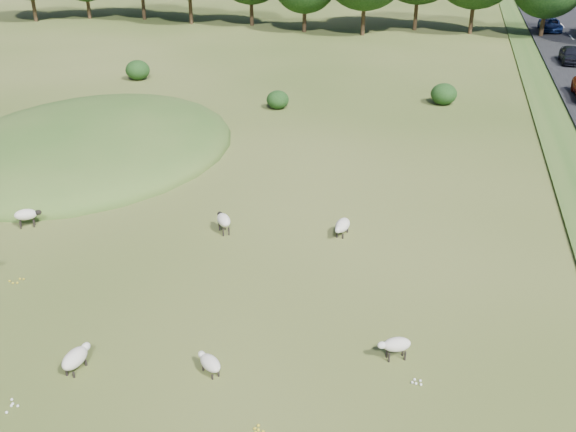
# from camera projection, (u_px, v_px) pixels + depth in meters

# --- Properties ---
(ground) EXTENTS (160.00, 160.00, 0.00)m
(ground) POSITION_uv_depth(u_px,v_px,m) (319.00, 124.00, 41.80)
(ground) COLOR #344A17
(ground) RESTS_ON ground
(mound) EXTENTS (16.00, 20.00, 4.00)m
(mound) POSITION_uv_depth(u_px,v_px,m) (91.00, 148.00, 37.52)
(mound) COLOR #33561E
(mound) RESTS_ON ground
(shrubs) EXTENTS (26.39, 7.05, 1.59)m
(shrubs) POSITION_uv_depth(u_px,v_px,m) (271.00, 84.00, 48.22)
(shrubs) COLOR black
(shrubs) RESTS_ON ground
(sheep_0) EXTENTS (1.04, 0.89, 0.61)m
(sheep_0) POSITION_uv_depth(u_px,v_px,m) (210.00, 363.00, 19.21)
(sheep_0) COLOR beige
(sheep_0) RESTS_ON ground
(sheep_1) EXTENTS (1.18, 0.92, 0.84)m
(sheep_1) POSITION_uv_depth(u_px,v_px,m) (27.00, 215.00, 28.03)
(sheep_1) COLOR beige
(sheep_1) RESTS_ON ground
(sheep_2) EXTENTS (0.72, 1.31, 0.74)m
(sheep_2) POSITION_uv_depth(u_px,v_px,m) (342.00, 226.00, 27.34)
(sheep_2) COLOR beige
(sheep_2) RESTS_ON ground
(sheep_3) EXTENTS (1.01, 1.17, 0.86)m
(sheep_3) POSITION_uv_depth(u_px,v_px,m) (223.00, 220.00, 27.53)
(sheep_3) COLOR beige
(sheep_3) RESTS_ON ground
(sheep_5) EXTENTS (1.11, 0.79, 0.77)m
(sheep_5) POSITION_uv_depth(u_px,v_px,m) (396.00, 345.00, 19.74)
(sheep_5) COLOR beige
(sheep_5) RESTS_ON ground
(sheep_6) EXTENTS (0.64, 1.26, 0.71)m
(sheep_6) POSITION_uv_depth(u_px,v_px,m) (75.00, 358.00, 19.32)
(sheep_6) COLOR beige
(sheep_6) RESTS_ON ground
(car_2) EXTENTS (2.28, 4.95, 1.38)m
(car_2) POSITION_uv_depth(u_px,v_px,m) (550.00, 25.00, 71.72)
(car_2) COLOR navy
(car_2) RESTS_ON road
(car_4) EXTENTS (1.93, 4.75, 1.38)m
(car_4) POSITION_uv_depth(u_px,v_px,m) (564.00, 3.00, 88.20)
(car_4) COLOR navy
(car_4) RESTS_ON road
(car_7) EXTENTS (1.73, 4.31, 1.47)m
(car_7) POSITION_uv_depth(u_px,v_px,m) (571.00, 55.00, 56.86)
(car_7) COLOR black
(car_7) RESTS_ON road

